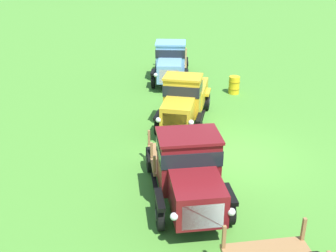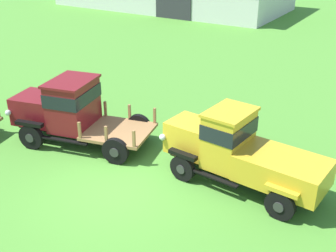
% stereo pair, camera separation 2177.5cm
% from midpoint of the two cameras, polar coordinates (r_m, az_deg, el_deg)
% --- Properties ---
extents(ground_plane, '(240.00, 240.00, 0.00)m').
position_cam_midpoint_polar(ground_plane, '(8.45, -24.83, -34.28)').
color(ground_plane, '#47842D').
extents(vintage_truck_second_in_line, '(5.08, 2.93, 2.21)m').
position_cam_midpoint_polar(vintage_truck_second_in_line, '(7.54, -56.95, -41.13)').
color(vintage_truck_second_in_line, black).
rests_on(vintage_truck_second_in_line, ground).
extents(vintage_truck_midrow_center, '(4.88, 2.17, 2.17)m').
position_cam_midpoint_polar(vintage_truck_midrow_center, '(10.10, -28.78, -14.76)').
color(vintage_truck_midrow_center, black).
rests_on(vintage_truck_midrow_center, ground).
extents(vintage_truck_far_side, '(5.06, 2.10, 2.12)m').
position_cam_midpoint_polar(vintage_truck_far_side, '(14.38, -21.36, -1.25)').
color(vintage_truck_far_side, black).
rests_on(vintage_truck_far_side, ground).
extents(oil_drum_beside_row, '(0.56, 0.56, 0.88)m').
position_cam_midpoint_polar(oil_drum_beside_row, '(12.37, -9.82, -7.69)').
color(oil_drum_beside_row, gold).
rests_on(oil_drum_beside_row, ground).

